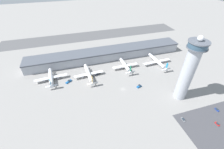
{
  "coord_description": "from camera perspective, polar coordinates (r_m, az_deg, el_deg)",
  "views": [
    {
      "loc": [
        -47.14,
        -114.3,
        114.46
      ],
      "look_at": [
        -8.91,
        13.18,
        13.24
      ],
      "focal_mm": 24.0,
      "sensor_mm": 36.0,
      "label": 1
    }
  ],
  "objects": [
    {
      "name": "ground_plane",
      "position": [
        168.48,
        4.21,
        -5.66
      ],
      "size": [
        1000.0,
        1000.0,
        0.0
      ],
      "primitive_type": "plane",
      "color": "gray"
    },
    {
      "name": "terminal_building",
      "position": [
        218.42,
        -2.06,
        7.8
      ],
      "size": [
        220.76,
        25.0,
        14.07
      ],
      "color": "#A3A8B2",
      "rests_on": "ground"
    },
    {
      "name": "runway_strip",
      "position": [
        300.19,
        -6.6,
        14.6
      ],
      "size": [
        331.14,
        44.0,
        0.01
      ],
      "primitive_type": "cube",
      "color": "#515154",
      "rests_on": "ground"
    },
    {
      "name": "control_tower",
      "position": [
        155.16,
        27.13,
        1.56
      ],
      "size": [
        17.28,
        17.28,
        67.72
      ],
      "color": "#ADB2BC",
      "rests_on": "ground"
    },
    {
      "name": "parking_lot_surface",
      "position": [
        166.49,
        35.22,
        -15.34
      ],
      "size": [
        64.0,
        40.0,
        0.01
      ],
      "primitive_type": "cube",
      "color": "#424247",
      "rests_on": "ground"
    },
    {
      "name": "airplane_gate_alpha",
      "position": [
        191.0,
        -22.27,
        -1.1
      ],
      "size": [
        37.63,
        34.74,
        14.15
      ],
      "color": "silver",
      "rests_on": "ground"
    },
    {
      "name": "airplane_gate_bravo",
      "position": [
        184.68,
        -8.84,
        0.18
      ],
      "size": [
        36.31,
        40.02,
        14.18
      ],
      "color": "white",
      "rests_on": "ground"
    },
    {
      "name": "airplane_gate_charlie",
      "position": [
        197.65,
        5.13,
        3.38
      ],
      "size": [
        34.77,
        33.8,
        14.15
      ],
      "color": "white",
      "rests_on": "ground"
    },
    {
      "name": "airplane_gate_delta",
      "position": [
        215.1,
        16.9,
        4.76
      ],
      "size": [
        40.77,
        41.74,
        13.89
      ],
      "color": "silver",
      "rests_on": "ground"
    },
    {
      "name": "service_truck_catering",
      "position": [
        189.47,
        -5.5,
        0.25
      ],
      "size": [
        8.12,
        7.03,
        2.69
      ],
      "color": "black",
      "rests_on": "ground"
    },
    {
      "name": "service_truck_fuel",
      "position": [
        173.04,
        10.28,
        -4.44
      ],
      "size": [
        6.1,
        4.24,
        2.95
      ],
      "color": "black",
      "rests_on": "ground"
    },
    {
      "name": "service_truck_baggage",
      "position": [
        184.18,
        -16.17,
        -2.58
      ],
      "size": [
        7.72,
        6.62,
        2.52
      ],
      "color": "black",
      "rests_on": "ground"
    },
    {
      "name": "car_grey_coupe",
      "position": [
        154.71,
        25.49,
        -15.22
      ],
      "size": [
        1.89,
        4.74,
        1.45
      ],
      "color": "black",
      "rests_on": "ground"
    },
    {
      "name": "car_green_van",
      "position": [
        166.22,
        35.2,
        -15.13
      ],
      "size": [
        1.85,
        4.31,
        1.43
      ],
      "color": "black",
      "rests_on": "ground"
    },
    {
      "name": "car_maroon_suv",
      "position": [
        178.8,
        35.08,
        -10.89
      ],
      "size": [
        2.0,
        4.43,
        1.52
      ],
      "color": "black",
      "rests_on": "ground"
    }
  ]
}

